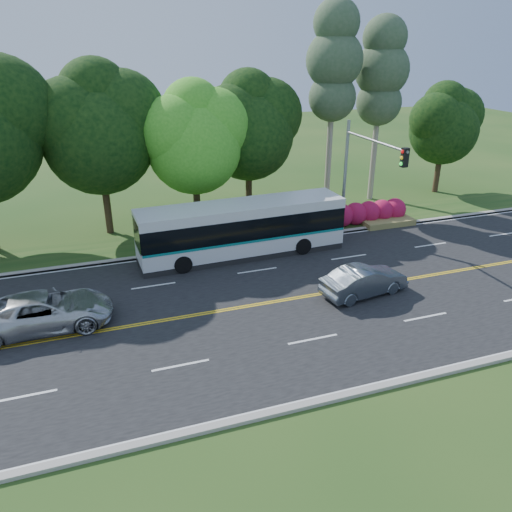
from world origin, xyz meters
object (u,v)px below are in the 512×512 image
object	(u,v)px
traffic_signal	(362,166)
transit_bus	(242,230)
suv	(44,311)
sedan	(364,281)

from	to	relation	value
traffic_signal	transit_bus	world-z (taller)	traffic_signal
transit_bus	suv	xyz separation A→B (m)	(-10.28, -4.74, -0.72)
transit_bus	suv	world-z (taller)	transit_bus
traffic_signal	suv	xyz separation A→B (m)	(-17.39, -4.34, -3.87)
suv	transit_bus	bearing A→B (deg)	-65.48
traffic_signal	suv	bearing A→B (deg)	-165.97
transit_bus	suv	size ratio (longest dim) A/B	2.07
suv	traffic_signal	bearing A→B (deg)	-76.21
suv	sedan	bearing A→B (deg)	-97.18
traffic_signal	sedan	bearing A→B (deg)	-116.40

